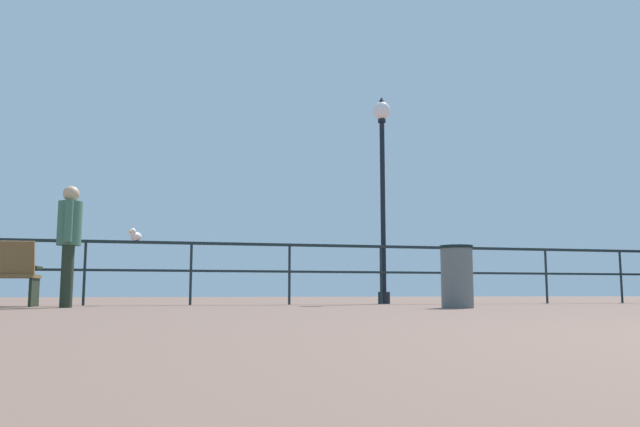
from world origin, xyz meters
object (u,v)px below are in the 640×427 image
lamppost_center (382,167)px  trash_bin (457,276)px  seagull_on_rail (135,235)px  person_at_railing (69,237)px

lamppost_center → trash_bin: lamppost_center is taller
seagull_on_rail → trash_bin: (4.31, -3.01, -0.73)m
lamppost_center → trash_bin: bearing=-92.1°
trash_bin → seagull_on_rail: bearing=145.1°
person_at_railing → seagull_on_rail: bearing=60.5°
lamppost_center → person_at_railing: lamppost_center is taller
lamppost_center → seagull_on_rail: size_ratio=9.93×
seagull_on_rail → trash_bin: size_ratio=0.47×
lamppost_center → trash_bin: (-0.12, -3.25, -2.14)m
seagull_on_rail → trash_bin: bearing=-34.9°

